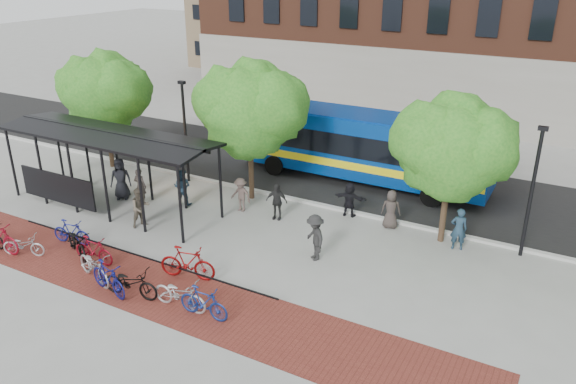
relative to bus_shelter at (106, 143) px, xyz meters
The scene contains 32 objects.
ground 8.68m from the bus_shelter, ahead, with size 160.00×160.00×0.00m, color #9E9E99.
asphalt_street 12.12m from the bus_shelter, 46.19° to the left, with size 160.00×8.00×0.01m, color black.
curb 9.74m from the bus_shelter, 28.84° to the left, with size 160.00×0.25×0.12m, color #B7B7B2.
brick_strip 8.19m from the bus_shelter, 36.40° to the right, with size 24.00×3.00×0.01m, color maroon.
bike_rack_rail 6.74m from the bus_shelter, 36.84° to the right, with size 12.00×0.05×0.95m, color black.
bus_shelter is the anchor object (origin of this frame).
tree_a 5.52m from the bus_shelter, 134.60° to the left, with size 4.90×4.00×6.18m.
tree_b 6.64m from the bus_shelter, 36.21° to the left, with size 5.15×4.20×6.47m.
tree_c 14.77m from the bus_shelter, 15.06° to the left, with size 4.66×3.80×5.92m.
lamp_post_left 4.24m from the bus_shelter, 74.47° to the left, with size 0.35×0.20×5.12m.
lamp_post_right 17.61m from the bus_shelter, 13.39° to the left, with size 0.35×0.20×5.12m.
bus 12.09m from the bus_shelter, 43.82° to the left, with size 12.98×3.12×3.50m.
bike_2 5.75m from the bus_shelter, 84.82° to the right, with size 0.58×1.67×0.88m, color #ABABAD.
bike_3 4.55m from the bus_shelter, 69.65° to the right, with size 0.48×1.71×1.03m, color navy.
bike_4 5.31m from the bus_shelter, 61.24° to the right, with size 0.72×2.06×1.08m, color black.
bike_5 5.87m from the bus_shelter, 52.50° to the right, with size 0.50×1.76×1.06m, color maroon.
bike_6 7.06m from the bus_shelter, 50.49° to the right, with size 0.75×2.15×1.13m, color #99999B.
bike_7 7.95m from the bus_shelter, 46.16° to the right, with size 0.55×1.95×1.17m, color navy.
bike_8 8.40m from the bus_shelter, 40.96° to the right, with size 0.72×2.05×1.08m, color black.
bike_9 8.14m from the bus_shelter, 26.00° to the right, with size 0.59×2.08×1.25m, color maroon.
bike_10 9.70m from the bus_shelter, 32.20° to the right, with size 0.70×2.02×1.06m, color #B0B0B2.
bike_11 10.52m from the bus_shelter, 29.45° to the right, with size 0.51×1.80×1.08m, color navy.
pedestrian_0 2.18m from the bus_shelter, 105.65° to the left, with size 0.96×0.63×1.97m, color black.
pedestrian_1 2.49m from the bus_shelter, 38.80° to the left, with size 0.62×0.41×1.70m, color #3B332F.
pedestrian_2 3.85m from the bus_shelter, 31.00° to the left, with size 0.82×0.64×1.69m, color #1C3043.
pedestrian_3 6.36m from the bus_shelter, 22.75° to the left, with size 1.02×0.58×1.57m, color brown.
pedestrian_4 7.99m from the bus_shelter, 18.02° to the left, with size 0.96×0.40×1.64m, color #252525.
pedestrian_5 11.02m from the bus_shelter, 22.73° to the left, with size 1.45×0.46×1.56m, color black.
pedestrian_6 12.75m from the bus_shelter, 18.25° to the left, with size 0.82×0.54×1.68m, color #3C3430.
pedestrian_7 15.39m from the bus_shelter, 12.88° to the left, with size 0.63×0.42×1.74m, color #21394D.
pedestrian_8 3.56m from the bus_shelter, 21.06° to the right, with size 0.83×0.65×1.72m, color brown.
pedestrian_9 10.54m from the bus_shelter, ahead, with size 1.18×0.68×1.83m, color #242424.
Camera 1 is at (10.31, -17.29, 10.62)m, focal length 35.00 mm.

